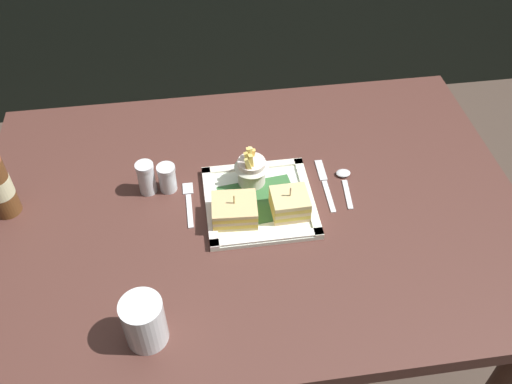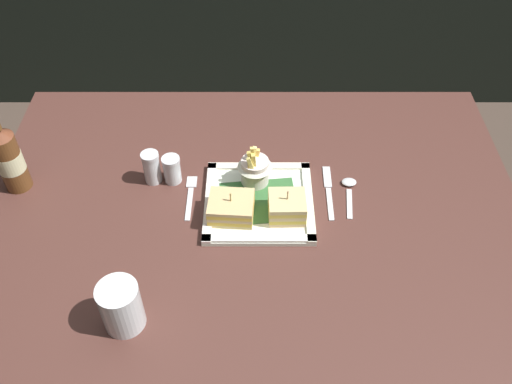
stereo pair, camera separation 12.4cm
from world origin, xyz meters
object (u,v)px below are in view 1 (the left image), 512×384
dining_table (253,237)px  fries_cup (251,167)px  square_plate (259,202)px  sandwich_half_right (290,204)px  fork (189,201)px  water_glass (145,324)px  sandwich_half_left (234,210)px  pepper_shaker (167,179)px  knife (325,182)px  salt_shaker (147,180)px  spoon (344,178)px

dining_table → fries_cup: bearing=84.6°
square_plate → fries_cup: (-0.01, 0.06, 0.05)m
sandwich_half_right → fork: 0.24m
fries_cup → water_glass: fries_cup is taller
sandwich_half_left → sandwich_half_right: 0.12m
sandwich_half_right → pepper_shaker: bearing=155.6°
dining_table → knife: (0.18, 0.05, 0.12)m
sandwich_half_right → salt_shaker: (-0.31, 0.12, 0.00)m
water_glass → pepper_shaker: water_glass is taller
dining_table → water_glass: water_glass is taller
square_plate → salt_shaker: (-0.25, 0.08, 0.03)m
salt_shaker → sandwich_half_left: bearing=-32.4°
water_glass → square_plate: bearing=50.3°
sandwich_half_left → knife: size_ratio=0.60×
square_plate → fries_cup: 0.08m
square_plate → sandwich_half_right: (0.06, -0.04, 0.03)m
sandwich_half_right → salt_shaker: bearing=158.9°
dining_table → pepper_shaker: (-0.19, 0.08, 0.15)m
pepper_shaker → water_glass: bearing=-97.6°
dining_table → fork: 0.19m
spoon → sandwich_half_right: bearing=-148.7°
square_plate → fries_cup: bearing=98.7°
sandwich_half_right → knife: sandwich_half_right is taller
sandwich_half_left → spoon: bearing=18.5°
knife → salt_shaker: (-0.41, 0.03, 0.04)m
spoon → salt_shaker: 0.47m
sandwich_half_left → fork: 0.13m
water_glass → salt_shaker: (0.00, 0.39, -0.01)m
water_glass → fries_cup: bearing=56.4°
fries_cup → sandwich_half_left: bearing=-116.3°
fork → knife: same height
fries_cup → knife: 0.18m
dining_table → pepper_shaker: size_ratio=17.73×
sandwich_half_right → water_glass: 0.41m
sandwich_half_right → knife: size_ratio=0.48×
pepper_shaker → salt_shaker: bearing=180.0°
square_plate → dining_table: bearing=-174.5°
sandwich_half_right → spoon: sandwich_half_right is taller
sandwich_half_right → fries_cup: size_ratio=0.81×
spoon → fries_cup: bearing=176.5°
water_glass → knife: bearing=40.1°
dining_table → spoon: (0.23, 0.05, 0.12)m
salt_shaker → square_plate: bearing=-17.2°
salt_shaker → dining_table: bearing=-18.6°
square_plate → sandwich_half_right: 0.08m
salt_shaker → water_glass: bearing=-90.6°
square_plate → water_glass: water_glass is taller
fries_cup → fork: fries_cup is taller
fries_cup → pepper_shaker: fries_cup is taller
dining_table → salt_shaker: size_ratio=14.88×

